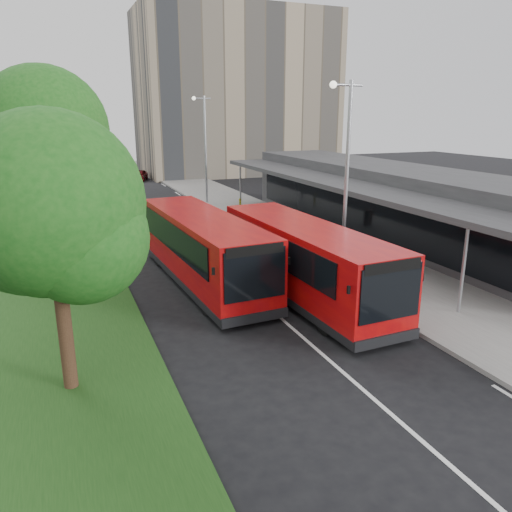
{
  "coord_description": "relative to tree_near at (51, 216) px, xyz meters",
  "views": [
    {
      "loc": [
        -6.9,
        -15.46,
        6.91
      ],
      "look_at": [
        0.21,
        1.97,
        1.5
      ],
      "focal_mm": 35.0,
      "sensor_mm": 36.0,
      "label": 1
    }
  ],
  "objects": [
    {
      "name": "ground",
      "position": [
        7.01,
        2.95,
        -4.57
      ],
      "size": [
        120.0,
        120.0,
        0.0
      ],
      "primitive_type": "plane",
      "color": "black",
      "rests_on": "ground"
    },
    {
      "name": "pavement",
      "position": [
        13.01,
        22.95,
        -4.49
      ],
      "size": [
        5.0,
        80.0,
        0.15
      ],
      "primitive_type": "cube",
      "color": "slate",
      "rests_on": "ground"
    },
    {
      "name": "grass_verge",
      "position": [
        0.01,
        22.95,
        -4.52
      ],
      "size": [
        5.0,
        80.0,
        0.1
      ],
      "primitive_type": "cube",
      "color": "#1B3F14",
      "rests_on": "ground"
    },
    {
      "name": "lane_centre_line",
      "position": [
        7.01,
        17.95,
        -4.56
      ],
      "size": [
        0.12,
        70.0,
        0.01
      ],
      "primitive_type": "cube",
      "color": "silver",
      "rests_on": "ground"
    },
    {
      "name": "kerb_dashes",
      "position": [
        10.31,
        21.95,
        -4.56
      ],
      "size": [
        0.12,
        56.0,
        0.01
      ],
      "color": "silver",
      "rests_on": "ground"
    },
    {
      "name": "office_block",
      "position": [
        21.01,
        44.95,
        4.43
      ],
      "size": [
        22.0,
        12.0,
        18.0
      ],
      "primitive_type": "cube",
      "color": "gray",
      "rests_on": "ground"
    },
    {
      "name": "station_building",
      "position": [
        17.87,
        10.95,
        -2.53
      ],
      "size": [
        7.7,
        26.0,
        4.0
      ],
      "color": "#2C2C2E",
      "rests_on": "ground"
    },
    {
      "name": "tree_near",
      "position": [
        0.0,
        0.0,
        0.0
      ],
      "size": [
        4.43,
        4.43,
        7.08
      ],
      "color": "#372016",
      "rests_on": "ground"
    },
    {
      "name": "tree_mid",
      "position": [
        -0.0,
        12.0,
        1.23
      ],
      "size": [
        5.59,
        5.59,
        8.98
      ],
      "color": "#372016",
      "rests_on": "ground"
    },
    {
      "name": "tree_far",
      "position": [
        -0.0,
        24.0,
        0.69
      ],
      "size": [
        5.07,
        5.07,
        8.14
      ],
      "color": "#372016",
      "rests_on": "ground"
    },
    {
      "name": "lamp_post_near",
      "position": [
        11.13,
        4.95,
        0.15
      ],
      "size": [
        1.44,
        0.28,
        8.0
      ],
      "color": "#9C9FA5",
      "rests_on": "pavement"
    },
    {
      "name": "lamp_post_far",
      "position": [
        11.13,
        24.95,
        0.15
      ],
      "size": [
        1.44,
        0.28,
        8.0
      ],
      "color": "#9C9FA5",
      "rests_on": "pavement"
    },
    {
      "name": "bus_main",
      "position": [
        8.69,
        3.65,
        -3.1
      ],
      "size": [
        2.99,
        10.23,
        2.87
      ],
      "rotation": [
        0.0,
        0.0,
        0.04
      ],
      "color": "#BE0C0A",
      "rests_on": "ground"
    },
    {
      "name": "bus_second",
      "position": [
        5.59,
        6.73,
        -3.08
      ],
      "size": [
        3.15,
        10.37,
        2.9
      ],
      "rotation": [
        0.0,
        0.0,
        0.05
      ],
      "color": "#BE0C0A",
      "rests_on": "ground"
    },
    {
      "name": "litter_bin",
      "position": [
        12.75,
        13.21,
        -3.94
      ],
      "size": [
        0.53,
        0.53,
        0.95
      ],
      "primitive_type": "cylinder",
      "rotation": [
        0.0,
        0.0,
        -0.0
      ],
      "color": "#381E17",
      "rests_on": "pavement"
    },
    {
      "name": "bollard",
      "position": [
        12.43,
        20.74,
        -3.99
      ],
      "size": [
        0.16,
        0.16,
        0.86
      ],
      "primitive_type": "cylinder",
      "rotation": [
        0.0,
        0.0,
        0.16
      ],
      "color": "yellow",
      "rests_on": "pavement"
    },
    {
      "name": "car_near",
      "position": [
        8.74,
        41.36,
        -4.01
      ],
      "size": [
        2.41,
        3.54,
        1.12
      ],
      "primitive_type": "imported",
      "rotation": [
        0.0,
        0.0,
        -0.36
      ],
      "color": "#520B0E",
      "rests_on": "ground"
    },
    {
      "name": "car_far",
      "position": [
        5.62,
        47.36,
        -4.01
      ],
      "size": [
        2.19,
        3.58,
        1.11
      ],
      "primitive_type": "imported",
      "rotation": [
        0.0,
        0.0,
        -0.32
      ],
      "color": "navy",
      "rests_on": "ground"
    }
  ]
}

